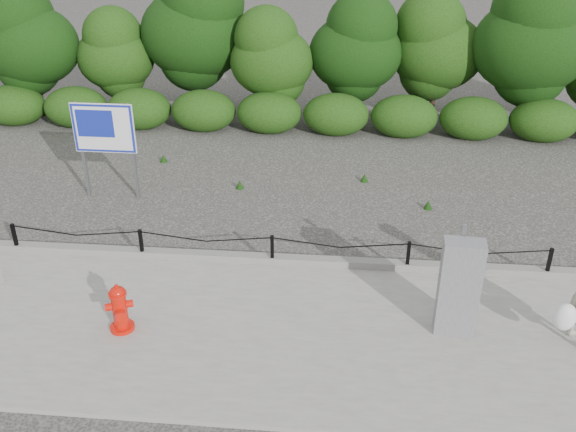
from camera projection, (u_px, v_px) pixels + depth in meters
The scene contains 8 objects.
ground at pixel (272, 267), 11.50m from camera, with size 90.00×90.00×0.00m, color #2D2B28.
sidewalk at pixel (258, 331), 9.71m from camera, with size 14.00×4.00×0.08m, color gray.
curb at pixel (273, 259), 11.48m from camera, with size 14.00×0.22×0.14m, color slate.
chain_barrier at pixel (272, 246), 11.29m from camera, with size 10.06×0.06×0.60m.
treeline at pixel (319, 42), 18.30m from camera, with size 20.18×3.72×4.60m.
fire_hydrant at pixel (120, 309), 9.52m from camera, with size 0.51×0.51×0.83m.
utility_cabinet at pixel (459, 287), 9.31m from camera, with size 0.64×0.46×1.78m.
advertising_sign at pixel (104, 132), 13.54m from camera, with size 1.41×0.13×2.25m.
Camera 1 is at (1.20, -9.73, 6.10)m, focal length 38.00 mm.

